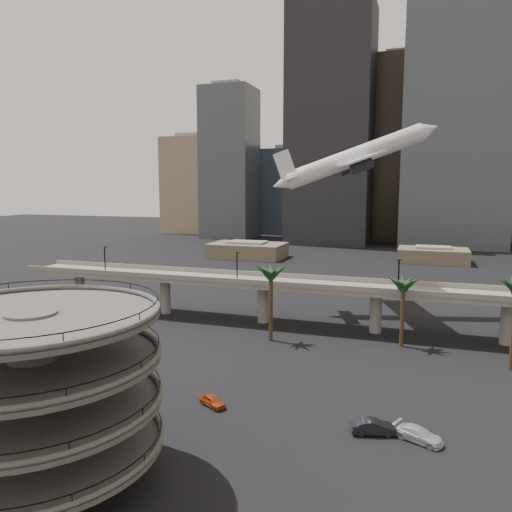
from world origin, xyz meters
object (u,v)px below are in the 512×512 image
(parking_ramp, at_px, (35,383))
(airborne_jet, at_px, (354,158))
(car_c, at_px, (418,434))
(overpass, at_px, (318,290))
(car_a, at_px, (213,401))
(car_b, at_px, (374,427))

(parking_ramp, distance_m, airborne_jet, 80.59)
(parking_ramp, distance_m, car_c, 38.83)
(car_c, bearing_deg, airborne_jet, 38.97)
(overpass, height_order, airborne_jet, airborne_jet)
(overpass, distance_m, car_a, 39.63)
(overpass, height_order, car_c, overpass)
(car_c, bearing_deg, parking_ramp, 144.71)
(airborne_jet, bearing_deg, overpass, -123.00)
(parking_ramp, relative_size, car_c, 4.20)
(parking_ramp, bearing_deg, airborne_jet, 77.29)
(airborne_jet, bearing_deg, parking_ramp, -121.98)
(car_a, xyz_separation_m, car_b, (19.61, -0.71, 0.14))
(parking_ramp, xyz_separation_m, car_c, (32.32, 19.51, -9.07))
(car_b, distance_m, car_c, 4.68)
(car_b, relative_size, car_c, 0.94)
(car_a, xyz_separation_m, car_c, (24.30, -0.74, 0.09))
(car_a, bearing_deg, airborne_jet, 20.48)
(overpass, bearing_deg, car_b, -69.64)
(parking_ramp, bearing_deg, car_c, 31.12)
(parking_ramp, bearing_deg, car_b, 35.26)
(overpass, bearing_deg, airborne_jet, 76.27)
(car_a, bearing_deg, car_c, -62.02)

